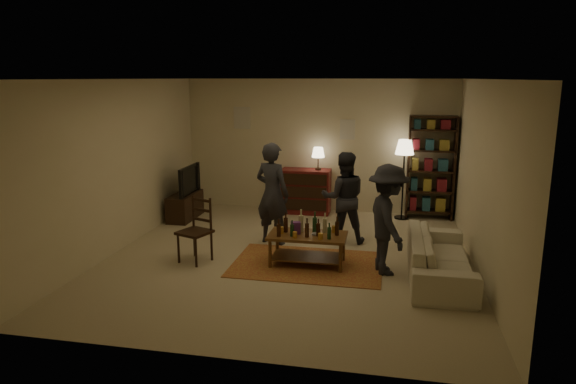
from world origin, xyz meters
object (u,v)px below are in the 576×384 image
(coffee_table, at_px, (307,238))
(tv_stand, at_px, (185,199))
(person_by_sofa, at_px, (388,220))
(dining_chair, at_px, (197,227))
(sofa, at_px, (440,257))
(floor_lamp, at_px, (405,152))
(person_right, at_px, (344,198))
(dresser, at_px, (306,190))
(person_left, at_px, (272,194))
(bookshelf, at_px, (431,167))

(coffee_table, bearing_deg, tv_stand, 143.51)
(tv_stand, height_order, person_by_sofa, person_by_sofa)
(dining_chair, xyz_separation_m, person_by_sofa, (2.81, 0.05, 0.26))
(tv_stand, relative_size, sofa, 0.51)
(coffee_table, height_order, tv_stand, tv_stand)
(tv_stand, bearing_deg, floor_lamp, 11.50)
(tv_stand, bearing_deg, person_right, -15.24)
(coffee_table, xyz_separation_m, dining_chair, (-1.65, -0.15, 0.11))
(floor_lamp, height_order, person_by_sofa, person_by_sofa)
(dresser, bearing_deg, person_by_sofa, -61.42)
(sofa, xyz_separation_m, person_left, (-2.62, 1.05, 0.55))
(person_left, bearing_deg, bookshelf, -119.42)
(floor_lamp, height_order, sofa, floor_lamp)
(floor_lamp, bearing_deg, coffee_table, -115.97)
(tv_stand, xyz_separation_m, sofa, (4.64, -2.20, -0.08))
(dresser, bearing_deg, bookshelf, 1.57)
(dining_chair, xyz_separation_m, bookshelf, (3.58, 3.18, 0.51))
(sofa, bearing_deg, person_right, 47.64)
(coffee_table, relative_size, bookshelf, 0.57)
(person_right, bearing_deg, dresser, -73.38)
(dining_chair, distance_m, person_left, 1.43)
(person_left, bearing_deg, tv_stand, -7.62)
(person_right, bearing_deg, coffee_table, 59.63)
(floor_lamp, bearing_deg, person_left, -137.07)
(sofa, bearing_deg, tv_stand, 64.66)
(bookshelf, bearing_deg, sofa, -90.82)
(tv_stand, height_order, floor_lamp, floor_lamp)
(person_left, height_order, person_by_sofa, person_left)
(bookshelf, height_order, floor_lamp, bookshelf)
(sofa, distance_m, person_left, 2.87)
(bookshelf, distance_m, person_right, 2.40)
(tv_stand, height_order, bookshelf, bookshelf)
(person_right, bearing_deg, person_by_sofa, 108.96)
(dresser, height_order, sofa, dresser)
(dining_chair, height_order, sofa, dining_chair)
(dining_chair, height_order, floor_lamp, floor_lamp)
(person_right, height_order, person_by_sofa, person_by_sofa)
(coffee_table, bearing_deg, person_right, 70.60)
(tv_stand, bearing_deg, person_left, -29.53)
(coffee_table, xyz_separation_m, floor_lamp, (1.41, 2.90, 0.90))
(sofa, relative_size, person_right, 1.35)
(coffee_table, distance_m, person_right, 1.30)
(bookshelf, distance_m, sofa, 3.26)
(coffee_table, distance_m, dining_chair, 1.67)
(coffee_table, height_order, person_by_sofa, person_by_sofa)
(dresser, relative_size, bookshelf, 0.67)
(sofa, bearing_deg, person_left, 68.12)
(tv_stand, xyz_separation_m, dresser, (2.25, 0.91, 0.09))
(dining_chair, bearing_deg, person_left, 69.72)
(dining_chair, xyz_separation_m, dresser, (1.14, 3.11, -0.05))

